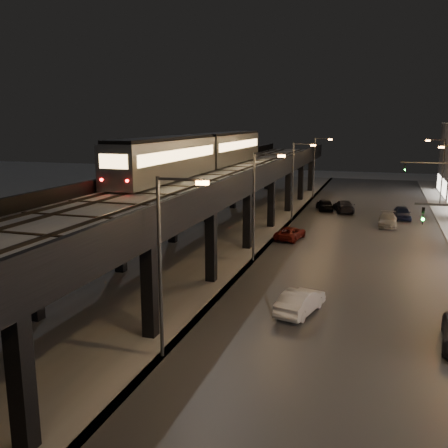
% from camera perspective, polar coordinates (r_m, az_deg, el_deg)
% --- Properties ---
extents(road_surface, '(17.00, 120.00, 0.06)m').
position_cam_1_polar(road_surface, '(44.44, 14.97, -3.64)').
color(road_surface, '#46474D').
rests_on(road_surface, ground).
extents(under_viaduct_pavement, '(11.00, 120.00, 0.06)m').
position_cam_1_polar(under_viaduct_pavement, '(46.94, -1.71, -2.42)').
color(under_viaduct_pavement, '#9FA1A8').
rests_on(under_viaduct_pavement, ground).
extents(elevated_viaduct, '(9.00, 100.00, 6.30)m').
position_cam_1_polar(elevated_viaduct, '(42.96, -3.16, 3.84)').
color(elevated_viaduct, black).
rests_on(elevated_viaduct, ground).
extents(viaduct_trackbed, '(8.40, 100.00, 0.32)m').
position_cam_1_polar(viaduct_trackbed, '(42.98, -3.13, 4.88)').
color(viaduct_trackbed, '#B2B7C1').
rests_on(viaduct_trackbed, elevated_viaduct).
extents(viaduct_parapet_streetside, '(0.30, 100.00, 1.10)m').
position_cam_1_polar(viaduct_parapet_streetside, '(41.61, 2.53, 5.30)').
color(viaduct_parapet_streetside, black).
rests_on(viaduct_parapet_streetside, elevated_viaduct).
extents(viaduct_parapet_far, '(0.30, 100.00, 1.10)m').
position_cam_1_polar(viaduct_parapet_far, '(44.68, -8.35, 5.63)').
color(viaduct_parapet_far, black).
rests_on(viaduct_parapet_far, elevated_viaduct).
extents(streetlight_left_1, '(2.57, 0.28, 9.00)m').
position_cam_1_polar(streetlight_left_1, '(23.85, -6.77, -3.61)').
color(streetlight_left_1, '#38383A').
rests_on(streetlight_left_1, ground).
extents(streetlight_left_2, '(2.57, 0.28, 9.00)m').
position_cam_1_polar(streetlight_left_2, '(40.56, 3.80, 2.82)').
color(streetlight_left_2, '#38383A').
rests_on(streetlight_left_2, ground).
extents(streetlight_left_3, '(2.57, 0.28, 9.00)m').
position_cam_1_polar(streetlight_left_3, '(58.05, 8.13, 5.43)').
color(streetlight_left_3, '#38383A').
rests_on(streetlight_left_3, ground).
extents(streetlight_left_4, '(2.57, 0.28, 9.00)m').
position_cam_1_polar(streetlight_left_4, '(75.77, 10.47, 6.81)').
color(streetlight_left_4, '#38383A').
rests_on(streetlight_left_4, ground).
extents(streetlight_right_4, '(2.56, 0.28, 9.00)m').
position_cam_1_polar(streetlight_right_4, '(75.53, 23.54, 6.02)').
color(streetlight_right_4, '#38383A').
rests_on(streetlight_right_4, ground).
extents(traffic_light_rig_b, '(6.10, 0.34, 7.00)m').
position_cam_1_polar(traffic_light_rig_b, '(60.66, 23.97, 4.10)').
color(traffic_light_rig_b, '#38383A').
rests_on(traffic_light_rig_b, ground).
extents(subway_train, '(2.96, 35.58, 3.53)m').
position_cam_1_polar(subway_train, '(51.36, -2.47, 8.24)').
color(subway_train, gray).
rests_on(subway_train, viaduct_trackbed).
extents(car_near_white, '(2.60, 4.79, 1.50)m').
position_cam_1_polar(car_near_white, '(30.86, 8.73, -8.82)').
color(car_near_white, white).
rests_on(car_near_white, ground).
extents(car_mid_silver, '(2.76, 4.76, 1.25)m').
position_cam_1_polar(car_mid_silver, '(49.37, 7.59, -1.09)').
color(car_mid_silver, maroon).
rests_on(car_mid_silver, ground).
extents(car_mid_dark, '(3.31, 5.50, 1.49)m').
position_cam_1_polar(car_mid_dark, '(65.36, 13.51, 1.95)').
color(car_mid_dark, black).
rests_on(car_mid_dark, ground).
extents(car_far_white, '(2.93, 4.72, 1.50)m').
position_cam_1_polar(car_far_white, '(66.18, 11.44, 2.16)').
color(car_far_white, black).
rests_on(car_far_white, ground).
extents(car_onc_white, '(1.99, 4.84, 1.40)m').
position_cam_1_polar(car_onc_white, '(57.85, 18.20, 0.39)').
color(car_onc_white, '#979797').
rests_on(car_onc_white, ground).
extents(car_onc_red, '(2.17, 4.51, 1.49)m').
position_cam_1_polar(car_onc_red, '(62.63, 19.70, 1.16)').
color(car_onc_red, '#111732').
rests_on(car_onc_red, ground).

